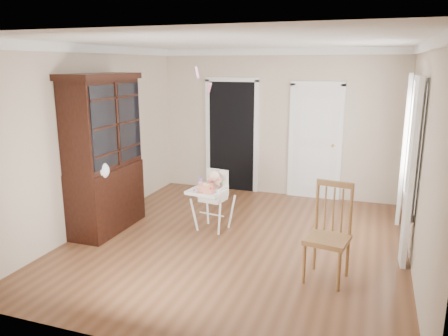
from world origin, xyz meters
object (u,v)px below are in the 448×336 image
(cake, at_px, (206,189))
(high_chair, at_px, (213,193))
(china_cabinet, at_px, (104,154))
(dining_chair, at_px, (328,236))
(sippy_cup, at_px, (201,183))

(cake, bearing_deg, high_chair, 86.20)
(china_cabinet, relative_size, dining_chair, 2.04)
(dining_chair, bearing_deg, sippy_cup, 162.96)
(cake, distance_m, dining_chair, 1.97)
(high_chair, height_order, china_cabinet, china_cabinet)
(cake, bearing_deg, sippy_cup, 128.88)
(cake, distance_m, china_cabinet, 1.57)
(sippy_cup, height_order, dining_chair, dining_chair)
(sippy_cup, bearing_deg, high_chair, 14.26)
(high_chair, xyz_separation_m, sippy_cup, (-0.17, -0.04, 0.15))
(sippy_cup, distance_m, dining_chair, 2.19)
(dining_chair, bearing_deg, cake, 166.02)
(high_chair, relative_size, sippy_cup, 4.89)
(high_chair, relative_size, cake, 3.32)
(high_chair, xyz_separation_m, cake, (-0.02, -0.24, 0.13))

